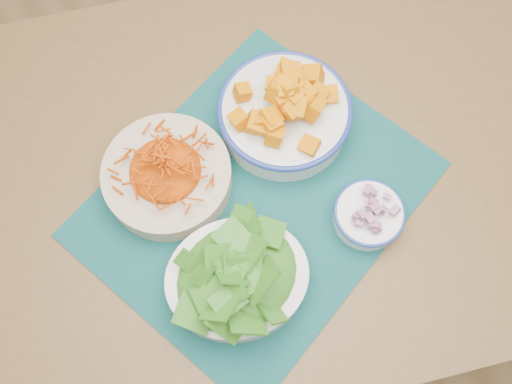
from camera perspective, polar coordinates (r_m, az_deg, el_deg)
ground at (r=1.67m, az=-2.99°, el=-15.34°), size 4.00×4.00×0.00m
table at (r=1.09m, az=3.32°, el=1.22°), size 1.43×1.19×0.75m
placemat at (r=0.97m, az=0.00°, el=-0.67°), size 0.64×0.57×0.00m
carrot_bowl at (r=0.96m, az=-8.93°, el=1.82°), size 0.25×0.25×0.08m
squash_bowl at (r=0.98m, az=2.91°, el=8.32°), size 0.27×0.27×0.12m
lettuce_bowl at (r=0.88m, az=-1.91°, el=-8.45°), size 0.28×0.26×0.10m
onion_bowl at (r=0.94m, az=11.24°, el=-2.14°), size 0.12×0.12×0.06m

